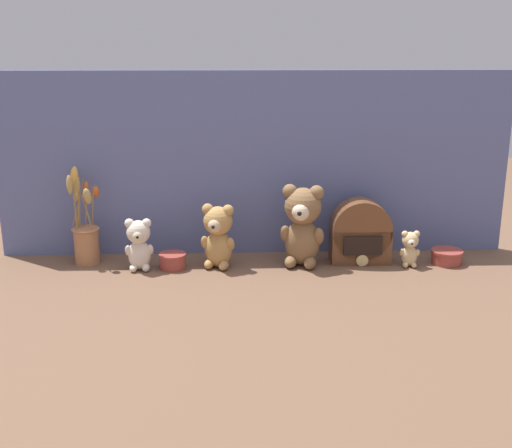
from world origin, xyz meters
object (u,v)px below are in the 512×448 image
teddy_bear_medium (218,235)px  flower_vase (85,234)px  vintage_radio (360,235)px  teddy_bear_tiny (410,248)px  teddy_bear_small (139,243)px  decorative_tin_tall (447,257)px  teddy_bear_large (302,224)px  decorative_tin_short (173,261)px

teddy_bear_medium → flower_vase: flower_vase is taller
vintage_radio → flower_vase: bearing=178.7°
flower_vase → teddy_bear_tiny: bearing=-4.0°
teddy_bear_tiny → teddy_bear_small: bearing=179.9°
flower_vase → decorative_tin_tall: (1.21, -0.05, -0.08)m
teddy_bear_small → teddy_bear_large: bearing=2.6°
teddy_bear_tiny → flower_vase: 1.08m
teddy_bear_tiny → decorative_tin_tall: size_ratio=1.15×
teddy_bear_tiny → decorative_tin_tall: teddy_bear_tiny is taller
teddy_bear_large → teddy_bear_tiny: 0.37m
flower_vase → decorative_tin_tall: size_ratio=3.09×
teddy_bear_medium → decorative_tin_short: (-0.15, -0.01, -0.09)m
decorative_tin_short → vintage_radio: bearing=4.0°
teddy_bear_medium → vintage_radio: (0.48, 0.04, -0.02)m
teddy_bear_small → vintage_radio: (0.74, 0.05, 0.00)m
decorative_tin_tall → teddy_bear_medium: bearing=-179.5°
teddy_bear_small → decorative_tin_short: (0.11, 0.01, -0.06)m
teddy_bear_medium → decorative_tin_short: 0.17m
vintage_radio → decorative_tin_short: 0.63m
teddy_bear_tiny → decorative_tin_tall: bearing=10.0°
teddy_bear_small → teddy_bear_tiny: teddy_bear_small is taller
teddy_bear_tiny → vintage_radio: size_ratio=0.57×
vintage_radio → teddy_bear_large: bearing=-172.1°
teddy_bear_medium → decorative_tin_tall: bearing=0.5°
teddy_bear_small → flower_vase: 0.20m
teddy_bear_large → teddy_bear_small: teddy_bear_large is taller
teddy_bear_large → decorative_tin_tall: (0.49, -0.00, -0.12)m
decorative_tin_tall → teddy_bear_small: bearing=-178.8°
teddy_bear_medium → vintage_radio: vintage_radio is taller
decorative_tin_tall → decorative_tin_short: size_ratio=1.18×
vintage_radio → decorative_tin_short: vintage_radio is taller
vintage_radio → decorative_tin_short: size_ratio=2.39×
decorative_tin_tall → decorative_tin_short: 0.92m
decorative_tin_short → teddy_bear_small: bearing=-175.5°
teddy_bear_large → decorative_tin_short: bearing=-177.8°
teddy_bear_small → flower_vase: size_ratio=0.53×
teddy_bear_medium → teddy_bear_small: 0.26m
teddy_bear_large → teddy_bear_small: (-0.54, -0.02, -0.05)m
teddy_bear_large → flower_vase: (-0.72, 0.05, -0.04)m
flower_vase → vintage_radio: 0.92m
teddy_bear_large → teddy_bear_medium: 0.28m
vintage_radio → decorative_tin_tall: (0.29, -0.03, -0.07)m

